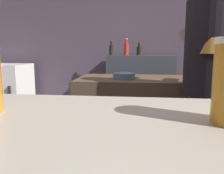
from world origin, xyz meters
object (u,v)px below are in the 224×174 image
object	(u,v)px
mini_fridge	(8,98)
mixing_bowl	(124,76)
bottle_vinegar	(112,49)
bartender	(209,79)
bottle_soy	(126,49)
bottle_hot_sauce	(139,50)

from	to	relation	value
mini_fridge	mixing_bowl	bearing A→B (deg)	-33.09
mini_fridge	bottle_vinegar	xyz separation A→B (m)	(1.50, 0.14, 0.69)
bartender	bottle_vinegar	xyz separation A→B (m)	(-0.86, 1.65, 0.19)
mixing_bowl	bottle_vinegar	distance (m)	1.34
bottle_soy	bartender	bearing A→B (deg)	-68.10
mixing_bowl	bottle_vinegar	size ratio (longest dim) A/B	0.92
mixing_bowl	mini_fridge	bearing A→B (deg)	146.91
mixing_bowl	bottle_hot_sauce	xyz separation A→B (m)	(0.12, 1.40, 0.21)
mini_fridge	bottle_vinegar	bearing A→B (deg)	5.43
bartender	bottle_hot_sauce	world-z (taller)	bartender
bartender	mixing_bowl	xyz separation A→B (m)	(-0.59, 0.36, -0.03)
bartender	bottle_hot_sauce	size ratio (longest dim) A/B	9.79
bottle_hot_sauce	bartender	bearing A→B (deg)	-74.79
mixing_bowl	bottle_hot_sauce	size ratio (longest dim) A/B	1.07
bottle_hot_sauce	bottle_soy	size ratio (longest dim) A/B	0.78
mini_fridge	bottle_soy	xyz separation A→B (m)	(1.71, 0.11, 0.70)
mini_fridge	bottle_hot_sauce	xyz separation A→B (m)	(1.88, 0.25, 0.68)
bartender	bottle_soy	size ratio (longest dim) A/B	7.62
bottle_vinegar	mini_fridge	bearing A→B (deg)	-174.57
bottle_hot_sauce	mini_fridge	bearing A→B (deg)	-172.50
bartender	mixing_bowl	size ratio (longest dim) A/B	9.19
bottle_vinegar	bottle_soy	xyz separation A→B (m)	(0.21, -0.03, 0.01)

